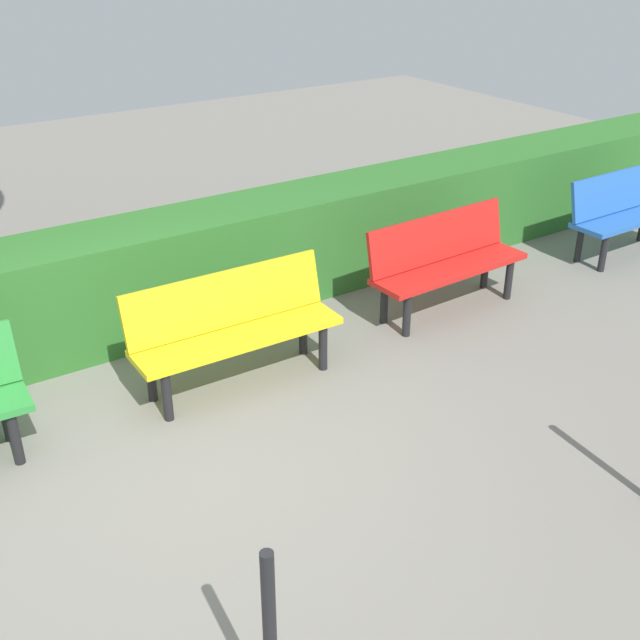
# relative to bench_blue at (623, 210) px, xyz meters

# --- Properties ---
(ground_plane) EXTENTS (20.54, 20.54, 0.00)m
(ground_plane) POSITION_rel_bench_blue_xyz_m (5.54, 0.85, -0.48)
(ground_plane) COLOR gray
(bench_blue) EXTENTS (1.36, 0.48, 0.86)m
(bench_blue) POSITION_rel_bench_blue_xyz_m (0.00, 0.00, 0.00)
(bench_blue) COLOR blue
(bench_blue) RESTS_ON ground_plane
(bench_red) EXTENTS (1.58, 0.52, 0.86)m
(bench_red) POSITION_rel_bench_blue_xyz_m (2.42, -0.04, 0.00)
(bench_red) COLOR red
(bench_red) RESTS_ON ground_plane
(bench_yellow) EXTENTS (1.62, 0.49, 0.86)m
(bench_yellow) POSITION_rel_bench_blue_xyz_m (4.60, 0.05, 0.01)
(bench_yellow) COLOR yellow
(bench_yellow) RESTS_ON ground_plane
(hedge_row) EXTENTS (16.54, 0.74, 0.95)m
(hedge_row) POSITION_rel_bench_blue_xyz_m (4.54, -1.13, -0.00)
(hedge_row) COLOR #2D6B28
(hedge_row) RESTS_ON ground_plane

